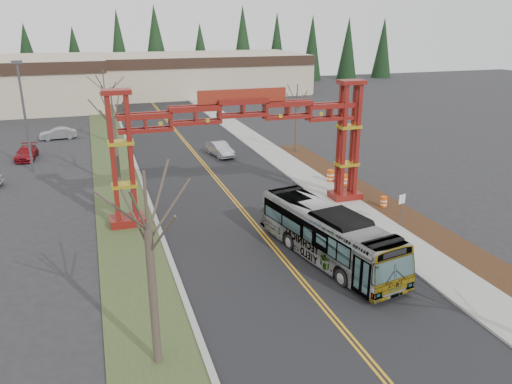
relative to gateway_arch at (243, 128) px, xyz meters
name	(u,v)px	position (x,y,z in m)	size (l,w,h in m)	color
ground	(379,372)	(0.00, -18.00, -5.98)	(200.00, 200.00, 0.00)	black
road	(219,183)	(0.00, 7.00, -5.97)	(12.00, 110.00, 0.02)	black
lane_line_left	(218,182)	(-0.12, 7.00, -5.96)	(0.12, 100.00, 0.01)	#C78617
lane_line_right	(221,182)	(0.12, 7.00, -5.96)	(0.12, 100.00, 0.01)	#C78617
curb_right	(288,175)	(6.15, 7.00, -5.91)	(0.30, 110.00, 0.15)	gray
sidewalk_right	(303,174)	(7.60, 7.00, -5.91)	(2.60, 110.00, 0.14)	gray
landscape_strip	(436,236)	(10.20, -8.00, -5.92)	(2.60, 50.00, 0.12)	black
grass_median	(121,192)	(-8.00, 7.00, -5.94)	(4.00, 110.00, 0.08)	#324120
curb_left	(144,189)	(-6.15, 7.00, -5.91)	(0.30, 110.00, 0.15)	gray
gateway_arch	(243,128)	(0.00, 0.00, 0.00)	(18.20, 1.60, 8.90)	#5D0F0C
retail_building_east	(198,73)	(10.00, 61.95, -2.47)	(38.00, 20.30, 7.00)	#BEAD91
conifer_treeline	(137,54)	(0.25, 74.00, 0.50)	(116.10, 5.60, 13.00)	black
transit_bus	(328,235)	(2.32, -8.59, -4.47)	(2.54, 10.84, 3.02)	#A4A5AB
silver_sedan	(220,149)	(2.24, 15.45, -5.30)	(1.45, 4.15, 1.37)	#A5A8AD
parked_car_mid_a	(27,153)	(-15.99, 20.14, -5.36)	(1.74, 4.28, 1.24)	maroon
parked_car_far_a	(58,134)	(-13.47, 28.41, -5.33)	(1.38, 3.97, 1.31)	#94979B
bare_tree_median_near	(148,229)	(-8.00, -14.74, -0.25)	(3.26, 3.26, 7.92)	#382D26
bare_tree_median_mid	(113,117)	(-8.00, 8.18, -0.18)	(3.35, 3.35, 8.05)	#382D26
bare_tree_median_far	(105,91)	(-8.00, 25.15, -0.35)	(3.37, 3.37, 7.88)	#382D26
bare_tree_right_far	(297,105)	(10.00, 14.45, -1.09)	(3.00, 3.00, 6.90)	#382D26
light_pole_near	(24,109)	(-15.09, 15.52, -0.39)	(0.84, 0.42, 9.66)	#3F3F44
street_sign	(402,204)	(8.90, -5.90, -4.36)	(0.51, 0.16, 2.26)	#3F3F44
barrel_south	(384,202)	(9.78, -2.53, -5.54)	(0.48, 0.48, 0.89)	#DE4D0C
barrel_mid	(344,180)	(9.45, 2.91, -5.49)	(0.54, 0.54, 0.99)	#DE4D0C
barrel_north	(330,176)	(8.80, 4.07, -5.43)	(0.60, 0.60, 1.11)	#DE4D0C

